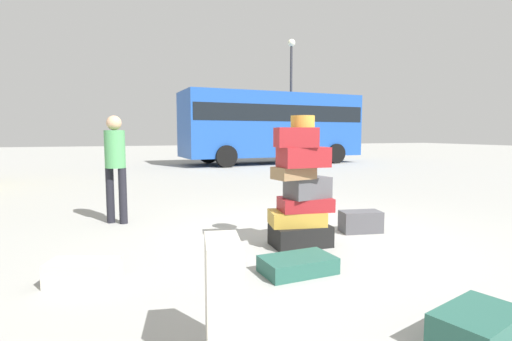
% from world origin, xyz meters
% --- Properties ---
extents(ground_plane, '(80.00, 80.00, 0.00)m').
position_xyz_m(ground_plane, '(0.00, 0.00, 0.00)').
color(ground_plane, '#9E9E99').
extents(suitcase_tower, '(0.82, 0.67, 1.58)m').
position_xyz_m(suitcase_tower, '(-0.15, -0.22, 0.64)').
color(suitcase_tower, black).
rests_on(suitcase_tower, ground).
extents(suitcase_teal_foreground_near, '(0.70, 0.54, 0.24)m').
position_xyz_m(suitcase_teal_foreground_near, '(-0.07, -2.59, 0.12)').
color(suitcase_teal_foreground_near, '#26594C').
rests_on(suitcase_teal_foreground_near, ground).
extents(suitcase_cream_right_side, '(0.68, 0.49, 0.22)m').
position_xyz_m(suitcase_cream_right_side, '(-2.54, -0.59, 0.11)').
color(suitcase_cream_right_side, beige).
rests_on(suitcase_cream_right_side, ground).
extents(suitcase_charcoal_left_side, '(0.60, 0.39, 0.29)m').
position_xyz_m(suitcase_charcoal_left_side, '(0.95, 0.12, 0.15)').
color(suitcase_charcoal_left_side, '#4C4C51').
rests_on(suitcase_charcoal_left_side, ground).
extents(suitcase_teal_foreground_far, '(0.74, 0.47, 0.16)m').
position_xyz_m(suitcase_teal_foreground_far, '(-0.57, -1.00, 0.08)').
color(suitcase_teal_foreground_far, '#26594C').
rests_on(suitcase_teal_foreground_far, ground).
extents(suitcase_cream_behind_tower, '(0.28, 0.45, 0.76)m').
position_xyz_m(suitcase_cream_behind_tower, '(-1.66, -2.20, 0.38)').
color(suitcase_cream_behind_tower, beige).
rests_on(suitcase_cream_behind_tower, ground).
extents(person_bearded_onlooker, '(0.30, 0.30, 1.64)m').
position_xyz_m(person_bearded_onlooker, '(-2.24, 1.85, 0.98)').
color(person_bearded_onlooker, black).
rests_on(person_bearded_onlooker, ground).
extents(parked_bus, '(8.33, 3.15, 3.15)m').
position_xyz_m(parked_bus, '(4.52, 12.01, 1.83)').
color(parked_bus, '#1E4CA5').
rests_on(parked_bus, ground).
extents(lamp_post, '(0.36, 0.36, 5.86)m').
position_xyz_m(lamp_post, '(5.82, 12.77, 3.85)').
color(lamp_post, '#333338').
rests_on(lamp_post, ground).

